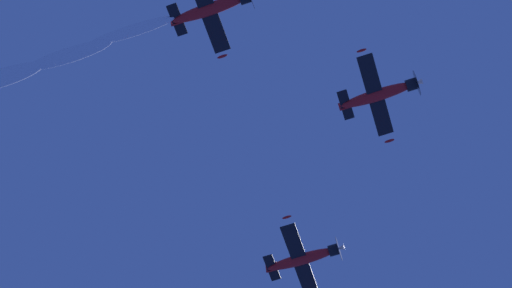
{
  "coord_description": "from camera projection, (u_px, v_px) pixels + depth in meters",
  "views": [
    {
      "loc": [
        -22.66,
        22.91,
        2.07
      ],
      "look_at": [
        2.57,
        12.44,
        92.05
      ],
      "focal_mm": 72.26,
      "sensor_mm": 36.0,
      "label": 1
    }
  ],
  "objects": [
    {
      "name": "airplane_left_wingman",
      "position": [
        305.0,
        258.0,
        99.07
      ],
      "size": [
        7.45,
        7.45,
        2.97
      ],
      "color": "red"
    },
    {
      "name": "airplane_right_wingman",
      "position": [
        213.0,
        8.0,
        89.58
      ],
      "size": [
        7.36,
        7.51,
        3.43
      ],
      "color": "red"
    },
    {
      "name": "airplane_lead",
      "position": [
        380.0,
        94.0,
        93.84
      ],
      "size": [
        7.41,
        7.48,
        3.15
      ],
      "color": "red"
    }
  ]
}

